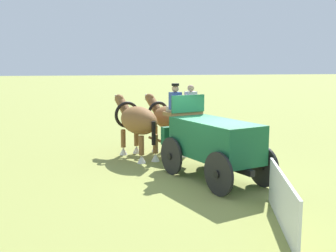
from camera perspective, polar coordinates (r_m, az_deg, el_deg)
The scene contains 5 objects.
ground_plane at distance 12.04m, azimuth 6.57°, elevation -7.62°, with size 220.00×220.00×0.00m, color olive.
show_wagon at distance 11.89m, azimuth 6.19°, elevation -1.90°, with size 5.80×2.75×2.78m.
draft_horse_near at distance 14.62m, azimuth -4.42°, elevation 0.71°, with size 3.13×1.66×2.21m.
draft_horse_off at distance 15.25m, azimuth -0.06°, elevation 1.00°, with size 2.91×1.50×2.19m.
sponsor_banner at distance 8.91m, azimuth 15.90°, elevation -10.15°, with size 3.20×0.06×1.10m, color silver.
Camera 1 is at (-10.99, 3.56, 3.39)m, focal length 43.04 mm.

